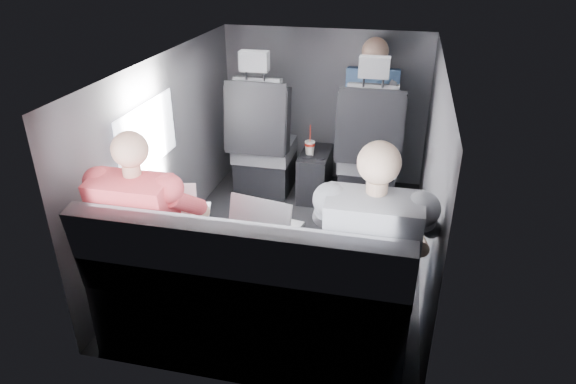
% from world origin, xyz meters
% --- Properties ---
extents(floor, '(2.60, 2.60, 0.00)m').
position_xyz_m(floor, '(0.00, 0.00, 0.00)').
color(floor, black).
rests_on(floor, ground).
extents(ceiling, '(2.60, 2.60, 0.00)m').
position_xyz_m(ceiling, '(0.00, 0.00, 1.35)').
color(ceiling, '#B2B2AD').
rests_on(ceiling, panel_back).
extents(panel_left, '(0.02, 2.60, 1.35)m').
position_xyz_m(panel_left, '(-0.90, 0.00, 0.68)').
color(panel_left, '#56565B').
rests_on(panel_left, floor).
extents(panel_right, '(0.02, 2.60, 1.35)m').
position_xyz_m(panel_right, '(0.90, 0.00, 0.68)').
color(panel_right, '#56565B').
rests_on(panel_right, floor).
extents(panel_front, '(1.80, 0.02, 1.35)m').
position_xyz_m(panel_front, '(0.00, 1.30, 0.68)').
color(panel_front, '#56565B').
rests_on(panel_front, floor).
extents(panel_back, '(1.80, 0.02, 1.35)m').
position_xyz_m(panel_back, '(0.00, -1.30, 0.68)').
color(panel_back, '#56565B').
rests_on(panel_back, floor).
extents(side_window, '(0.02, 0.75, 0.42)m').
position_xyz_m(side_window, '(-0.88, -0.30, 0.90)').
color(side_window, white).
rests_on(side_window, panel_left).
extents(seatbelt, '(0.35, 0.11, 0.59)m').
position_xyz_m(seatbelt, '(0.45, 0.67, 0.80)').
color(seatbelt, black).
rests_on(seatbelt, front_seat_right).
extents(front_seat_left, '(0.52, 0.58, 1.26)m').
position_xyz_m(front_seat_left, '(-0.45, 0.84, 0.40)').
color(front_seat_left, black).
rests_on(front_seat_left, floor).
extents(front_seat_right, '(0.52, 0.58, 1.26)m').
position_xyz_m(front_seat_right, '(0.45, 0.84, 0.40)').
color(front_seat_right, black).
rests_on(front_seat_right, floor).
extents(center_console, '(0.24, 0.48, 0.41)m').
position_xyz_m(center_console, '(0.00, 0.88, 0.20)').
color(center_console, black).
rests_on(center_console, floor).
extents(rear_bench, '(1.60, 0.57, 0.92)m').
position_xyz_m(rear_bench, '(0.00, -1.06, 0.31)').
color(rear_bench, '#555559').
rests_on(rear_bench, floor).
extents(soda_cup, '(0.09, 0.09, 0.26)m').
position_xyz_m(soda_cup, '(-0.04, 0.82, 0.47)').
color(soda_cup, white).
rests_on(soda_cup, center_console).
extents(laptop_white, '(0.42, 0.43, 0.26)m').
position_xyz_m(laptop_white, '(-0.53, -0.76, 0.64)').
color(laptop_white, white).
rests_on(laptop_white, passenger_rear_left).
extents(laptop_silver, '(0.39, 0.37, 0.25)m').
position_xyz_m(laptop_silver, '(0.01, -0.77, 0.63)').
color(laptop_silver, '#B2B2B7').
rests_on(laptop_silver, rear_bench).
extents(laptop_black, '(0.40, 0.39, 0.25)m').
position_xyz_m(laptop_black, '(0.61, -0.82, 0.63)').
color(laptop_black, black).
rests_on(laptop_black, passenger_rear_right).
extents(passenger_rear_left, '(0.50, 0.62, 1.23)m').
position_xyz_m(passenger_rear_left, '(-0.55, -0.97, 0.63)').
color(passenger_rear_left, '#333237').
rests_on(passenger_rear_left, rear_bench).
extents(passenger_rear_right, '(0.53, 0.65, 1.27)m').
position_xyz_m(passenger_rear_right, '(0.60, -0.97, 0.65)').
color(passenger_rear_right, navy).
rests_on(passenger_rear_right, rear_bench).
extents(passenger_front_right, '(0.43, 0.43, 0.90)m').
position_xyz_m(passenger_front_right, '(0.42, 1.10, 0.76)').
color(passenger_front_right, navy).
rests_on(passenger_front_right, front_seat_right).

